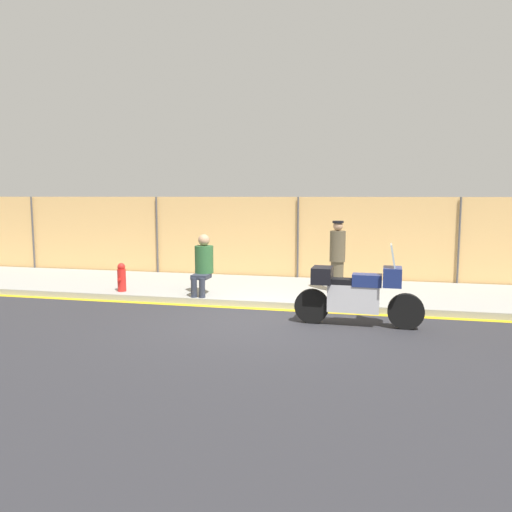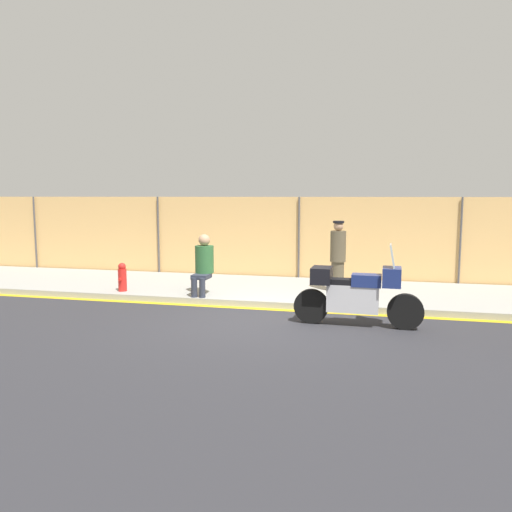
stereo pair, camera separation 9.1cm
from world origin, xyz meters
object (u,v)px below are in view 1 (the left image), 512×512
fire_hydrant (122,277)px  person_seated_on_curb (203,262)px  officer_standing (337,256)px  motorcycle (357,293)px

fire_hydrant → person_seated_on_curb: bearing=2.6°
officer_standing → fire_hydrant: (-4.92, -1.10, -0.52)m
motorcycle → person_seated_on_curb: (-3.45, 1.52, 0.27)m
officer_standing → person_seated_on_curb: 3.11m
officer_standing → person_seated_on_curb: (-2.94, -1.01, -0.10)m
motorcycle → fire_hydrant: motorcycle is taller
person_seated_on_curb → fire_hydrant: 2.03m
officer_standing → motorcycle: bearing=-78.4°
motorcycle → officer_standing: officer_standing is taller
officer_standing → person_seated_on_curb: bearing=-161.1°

